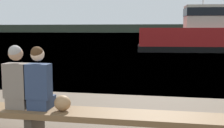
{
  "coord_description": "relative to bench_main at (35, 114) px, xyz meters",
  "views": [
    {
      "loc": [
        1.86,
        -0.86,
        1.7
      ],
      "look_at": [
        0.6,
        6.09,
        0.82
      ],
      "focal_mm": 45.0,
      "sensor_mm": 36.0,
      "label": 1
    }
  ],
  "objects": [
    {
      "name": "person_left",
      "position": [
        -0.26,
        0.0,
        0.52
      ],
      "size": [
        0.37,
        0.42,
        0.99
      ],
      "color": "#70665B",
      "rests_on": "bench_main"
    },
    {
      "name": "person_right",
      "position": [
        0.09,
        0.01,
        0.51
      ],
      "size": [
        0.37,
        0.41,
        0.97
      ],
      "color": "navy",
      "rests_on": "bench_main"
    },
    {
      "name": "shopping_bag",
      "position": [
        0.47,
        -0.03,
        0.2
      ],
      "size": [
        0.25,
        0.21,
        0.24
      ],
      "color": "#9E754C",
      "rests_on": "bench_main"
    },
    {
      "name": "water_surface",
      "position": [
        0.08,
        123.17,
        -0.39
      ],
      "size": [
        240.0,
        240.0,
        0.0
      ],
      "primitive_type": "plane",
      "color": "teal",
      "rests_on": "ground"
    },
    {
      "name": "tugboat_red",
      "position": [
        4.83,
        18.7,
        0.73
      ],
      "size": [
        9.76,
        3.9,
        6.05
      ],
      "rotation": [
        0.0,
        0.0,
        1.65
      ],
      "color": "#A81919",
      "rests_on": "water_surface"
    },
    {
      "name": "bench_main",
      "position": [
        0.0,
        0.0,
        0.0
      ],
      "size": [
        7.21,
        0.55,
        0.47
      ],
      "color": "brown",
      "rests_on": "ground"
    },
    {
      "name": "far_shoreline",
      "position": [
        0.08,
        147.58,
        1.73
      ],
      "size": [
        600.0,
        12.0,
        4.25
      ],
      "primitive_type": "cube",
      "color": "#384233",
      "rests_on": "ground"
    }
  ]
}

